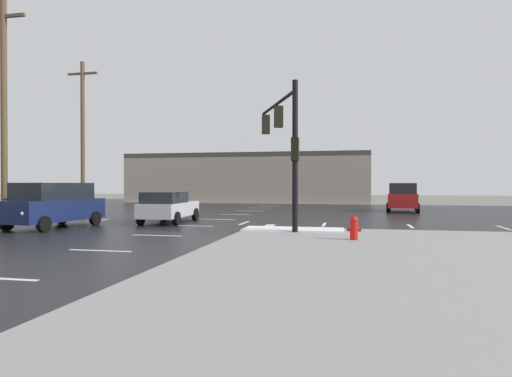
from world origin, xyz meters
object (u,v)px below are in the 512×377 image
Objects in this scene: traffic_signal_mast at (284,134)px; utility_pole_mid at (4,109)px; suv_navy at (54,204)px; fire_hydrant at (354,228)px; utility_pole_far at (83,134)px; suv_red at (403,196)px; sedan_silver at (168,206)px.

utility_pole_mid is at bearing 72.89° from traffic_signal_mast.
suv_navy is at bearing 9.60° from utility_pole_mid.
fire_hydrant is 22.51m from utility_pole_far.
traffic_signal_mast is 17.72m from utility_pole_far.
suv_navy is at bearing 139.10° from suv_red.
traffic_signal_mast reaches higher than sedan_silver.
suv_navy is 4.87m from utility_pole_mid.
utility_pole_mid is (-15.47, 2.22, 4.86)m from fire_hydrant.
suv_red and suv_navy have the same top height.
utility_pole_far reaches higher than traffic_signal_mast.
utility_pole_mid is at bearing 171.84° from fire_hydrant.
traffic_signal_mast is at bearing 5.84° from utility_pole_mid.
sedan_silver is at bearing 45.12° from traffic_signal_mast.
suv_red is at bearing 15.44° from utility_pole_far.
traffic_signal_mast is 12.73m from utility_pole_mid.
suv_red is 1.00× the size of suv_navy.
suv_navy is 0.48× the size of utility_pole_far.
traffic_signal_mast is 5.77m from fire_hydrant.
utility_pole_far reaches higher than fire_hydrant.
fire_hydrant is at bearing -126.24° from sedan_silver.
traffic_signal_mast is at bearing -114.80° from sedan_silver.
suv_navy is 0.48× the size of utility_pole_mid.
utility_pole_far is at bearing 111.24° from suv_red.
utility_pole_mid is (-19.00, -16.17, 4.31)m from suv_red.
suv_red is at bearing 139.11° from suv_navy.
sedan_silver is at bearing 136.19° from suv_navy.
suv_red reaches higher than fire_hydrant.
suv_red is 25.32m from utility_pole_mid.
utility_pole_far is (-21.66, -5.98, 4.31)m from suv_red.
utility_pole_mid reaches higher than suv_navy.
suv_red is (6.40, 14.88, -3.01)m from traffic_signal_mast.
suv_navy is 11.78m from utility_pole_far.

